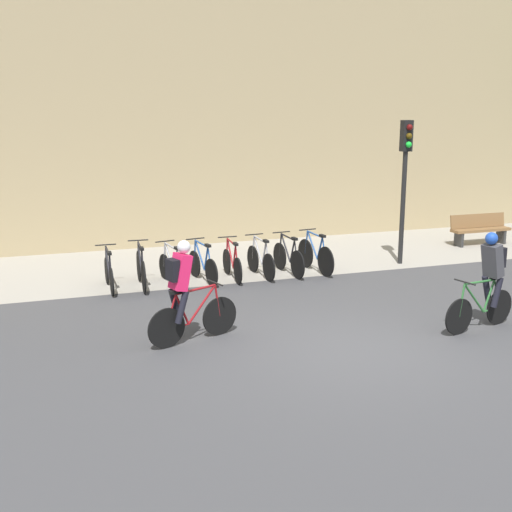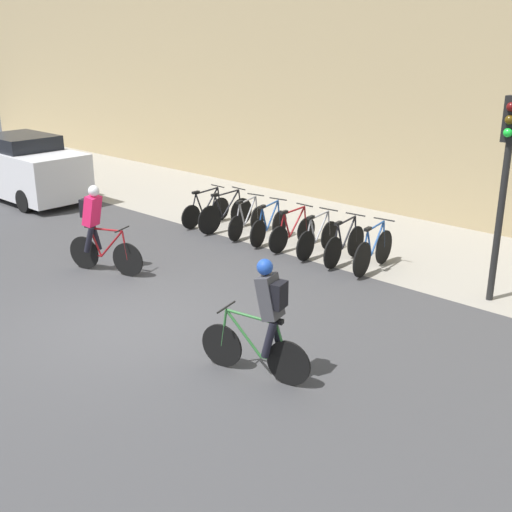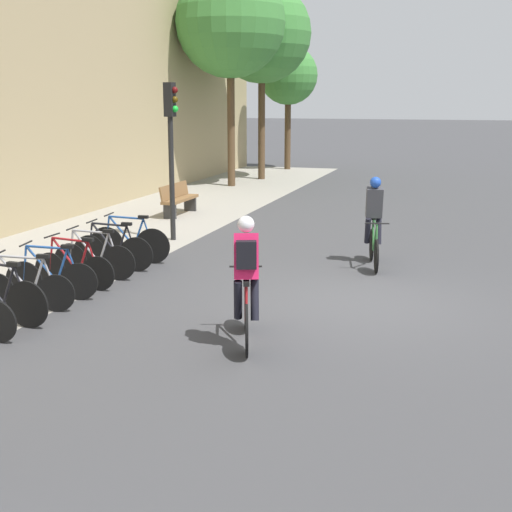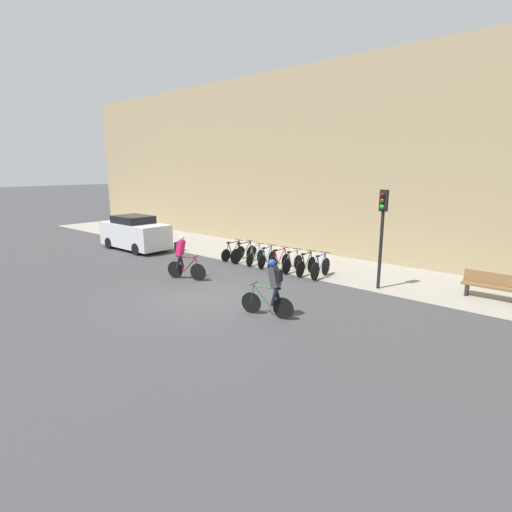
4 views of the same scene
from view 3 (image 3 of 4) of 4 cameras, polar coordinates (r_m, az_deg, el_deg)
ground at (r=11.80m, az=8.19°, el=-3.74°), size 200.00×200.00×0.00m
kerb_strip at (r=14.41m, az=-19.35°, el=-1.32°), size 44.00×4.50×0.01m
cyclist_pink at (r=9.42m, az=-0.79°, el=-1.82°), size 1.67×0.66×1.78m
cyclist_grey at (r=14.35m, az=9.43°, el=3.01°), size 1.69×0.59×1.77m
parked_bike_2 at (r=11.72m, az=-17.90°, el=-2.43°), size 0.47×1.55×0.93m
parked_bike_3 at (r=12.28m, az=-16.04°, el=-1.59°), size 0.46×1.57×0.95m
parked_bike_4 at (r=12.86m, az=-14.35°, el=-0.89°), size 0.46×1.58×0.94m
parked_bike_5 at (r=13.44m, az=-12.80°, el=-0.18°), size 0.46×1.60×0.96m
parked_bike_6 at (r=14.04m, az=-11.38°, el=0.46°), size 0.46×1.64×0.97m
parked_bike_7 at (r=14.65m, az=-10.08°, el=1.08°), size 0.46×1.70×0.99m
traffic_light_pole at (r=16.61m, az=-6.81°, el=9.80°), size 0.26×0.30×3.62m
bench at (r=20.47m, az=-6.23°, el=4.61°), size 1.84×0.44×0.89m
street_tree_0 at (r=27.10m, az=-2.07°, el=18.17°), size 4.00×4.00×7.95m
street_tree_1 at (r=29.40m, az=0.46°, el=17.39°), size 3.92×3.92×7.73m
street_tree_2 at (r=33.48m, az=2.59°, el=14.21°), size 2.68×2.68×5.62m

